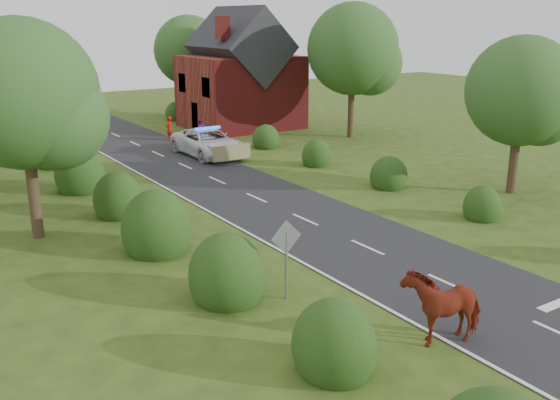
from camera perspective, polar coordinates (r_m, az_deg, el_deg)
ground at (r=21.00m, az=15.21°, el=-7.46°), size 120.00×120.00×0.00m
road at (r=32.26m, az=-4.93°, el=1.42°), size 6.00×70.00×0.02m
road_markings at (r=29.77m, az=-5.73°, el=0.16°), size 4.96×70.00×0.01m
hedgerow_left at (r=26.62m, az=-13.91°, el=-0.58°), size 2.75×50.41×3.00m
hedgerow_right at (r=32.80m, az=8.46°, el=2.53°), size 2.10×45.78×2.10m
tree_left_a at (r=25.02m, az=-21.82°, el=8.45°), size 5.74×5.60×8.38m
tree_right_a at (r=31.99m, az=21.59°, el=8.87°), size 5.33×5.20×7.56m
tree_right_b at (r=45.01m, az=7.10°, el=13.21°), size 6.56×6.40×9.40m
tree_right_c at (r=55.84m, az=-8.00°, el=13.14°), size 6.15×6.00×8.58m
road_sign at (r=18.66m, az=0.57°, el=-4.42°), size 1.06×0.08×2.53m
house at (r=49.11m, az=-3.65°, el=11.03°), size 8.00×7.40×9.17m
cow at (r=17.36m, az=14.59°, el=-9.57°), size 2.57×1.74×1.67m
police_van at (r=39.06m, az=-6.59°, el=5.23°), size 2.77×6.04×1.81m
pedestrian_red at (r=44.48m, az=-10.09°, el=6.46°), size 0.73×0.72×1.70m
pedestrian_purple at (r=43.98m, az=-7.29°, el=6.38°), size 0.84×0.70×1.58m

